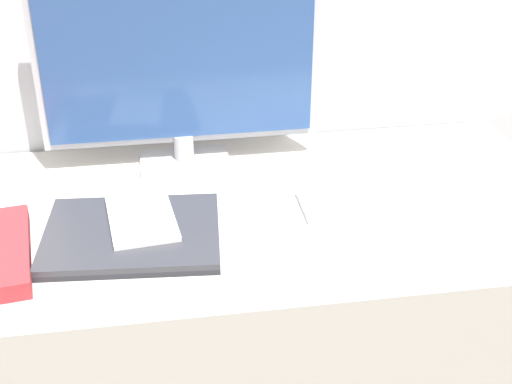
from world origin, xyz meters
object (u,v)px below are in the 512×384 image
(ereader, at_px, (142,218))
(monitor, at_px, (179,53))
(keyboard, at_px, (370,201))
(laptop, at_px, (132,234))

(ereader, bearing_deg, monitor, 70.26)
(keyboard, bearing_deg, ereader, -176.10)
(laptop, bearing_deg, keyboard, 7.03)
(keyboard, xyz_separation_m, ereader, (-0.43, -0.03, 0.02))
(monitor, xyz_separation_m, keyboard, (0.33, -0.23, -0.23))
(keyboard, distance_m, laptop, 0.45)
(keyboard, xyz_separation_m, laptop, (-0.45, -0.06, 0.00))
(keyboard, bearing_deg, monitor, 145.38)
(keyboard, relative_size, ereader, 1.45)
(monitor, relative_size, keyboard, 2.12)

